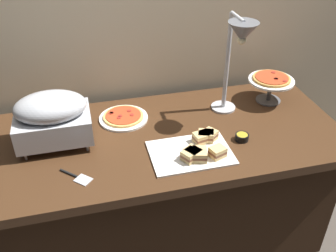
{
  "coord_description": "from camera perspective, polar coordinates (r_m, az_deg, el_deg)",
  "views": [
    {
      "loc": [
        -0.38,
        -1.59,
        1.91
      ],
      "look_at": [
        0.02,
        0.0,
        0.81
      ],
      "focal_mm": 40.87,
      "sensor_mm": 36.0,
      "label": 1
    }
  ],
  "objects": [
    {
      "name": "sandwich_platter",
      "position": [
        1.87,
        4.4,
        -3.44
      ],
      "size": [
        0.4,
        0.28,
        0.06
      ],
      "color": "white",
      "rests_on": "buffet_table"
    },
    {
      "name": "buffet_table",
      "position": [
        2.24,
        -0.59,
        -9.15
      ],
      "size": [
        1.9,
        0.84,
        0.76
      ],
      "color": "#422816",
      "rests_on": "ground_plane"
    },
    {
      "name": "sauce_cup_near",
      "position": [
        1.99,
        10.96,
        -1.62
      ],
      "size": [
        0.07,
        0.07,
        0.03
      ],
      "color": "black",
      "rests_on": "buffet_table"
    },
    {
      "name": "chafing_dish",
      "position": [
        1.94,
        -16.89,
        1.34
      ],
      "size": [
        0.36,
        0.26,
        0.28
      ],
      "color": "#B7BABF",
      "rests_on": "buffet_table"
    },
    {
      "name": "pizza_plate_center",
      "position": [
        2.32,
        15.12,
        6.37
      ],
      "size": [
        0.27,
        0.27,
        0.16
      ],
      "color": "#595B60",
      "rests_on": "buffet_table"
    },
    {
      "name": "back_wall",
      "position": [
        2.24,
        -3.83,
        15.26
      ],
      "size": [
        4.4,
        0.04,
        2.4
      ],
      "primitive_type": "cube",
      "color": "#C6B593",
      "rests_on": "ground_plane"
    },
    {
      "name": "serving_spatula",
      "position": [
        1.79,
        -13.53,
        -7.36
      ],
      "size": [
        0.15,
        0.14,
        0.01
      ],
      "color": "#B7BABF",
      "rests_on": "buffet_table"
    },
    {
      "name": "heat_lamp",
      "position": [
        1.96,
        10.53,
        12.09
      ],
      "size": [
        0.15,
        0.29,
        0.57
      ],
      "color": "#B7BABF",
      "rests_on": "buffet_table"
    },
    {
      "name": "pizza_plate_front",
      "position": [
        2.13,
        -6.66,
        1.32
      ],
      "size": [
        0.27,
        0.27,
        0.03
      ],
      "color": "white",
      "rests_on": "buffet_table"
    },
    {
      "name": "ground_plane",
      "position": [
        2.52,
        -0.54,
        -15.58
      ],
      "size": [
        8.0,
        8.0,
        0.0
      ],
      "primitive_type": "plane",
      "color": "#4C443D"
    }
  ]
}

